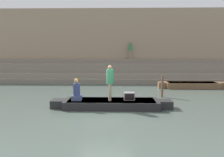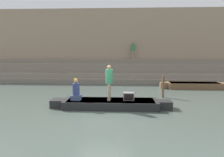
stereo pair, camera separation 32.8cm
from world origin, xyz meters
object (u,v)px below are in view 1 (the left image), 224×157
at_px(moored_boat_shore, 192,85).
at_px(mooring_post, 162,86).
at_px(rowboat_main, 111,104).
at_px(person_standing, 110,80).
at_px(person_rowing, 77,92).
at_px(tv_set, 129,96).
at_px(person_on_steps, 130,49).

relative_size(moored_boat_shore, mooring_post, 3.74).
relative_size(rowboat_main, moored_boat_shore, 1.20).
height_order(rowboat_main, person_standing, person_standing).
xyz_separation_m(person_standing, mooring_post, (3.04, 2.52, -0.72)).
relative_size(person_standing, person_rowing, 1.59).
bearing_deg(mooring_post, person_standing, -140.37).
height_order(tv_set, moored_boat_shore, tv_set).
relative_size(tv_set, mooring_post, 0.40).
height_order(rowboat_main, mooring_post, mooring_post).
xyz_separation_m(person_standing, person_on_steps, (1.55, 10.40, 1.47)).
distance_m(person_rowing, tv_set, 2.58).
distance_m(tv_set, moored_boat_shore, 7.43).
relative_size(rowboat_main, person_standing, 3.44).
bearing_deg(tv_set, person_standing, -176.21).
relative_size(rowboat_main, tv_set, 11.21).
relative_size(person_standing, person_on_steps, 1.06).
distance_m(mooring_post, person_on_steps, 8.32).
distance_m(person_standing, person_on_steps, 10.62).
distance_m(person_rowing, moored_boat_shore, 9.44).
relative_size(tv_set, moored_boat_shore, 0.11).
bearing_deg(person_rowing, moored_boat_shore, 38.73).
distance_m(tv_set, mooring_post, 3.19).
bearing_deg(tv_set, person_on_steps, 83.84).
bearing_deg(moored_boat_shore, rowboat_main, -131.78).
relative_size(person_standing, tv_set, 3.25).
bearing_deg(moored_boat_shore, person_on_steps, 136.37).
distance_m(rowboat_main, person_rowing, 1.79).
bearing_deg(mooring_post, moored_boat_shore, 48.21).
bearing_deg(person_rowing, rowboat_main, 5.08).
bearing_deg(rowboat_main, person_on_steps, 81.82).
distance_m(rowboat_main, person_standing, 1.17).
distance_m(person_rowing, mooring_post, 5.32).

